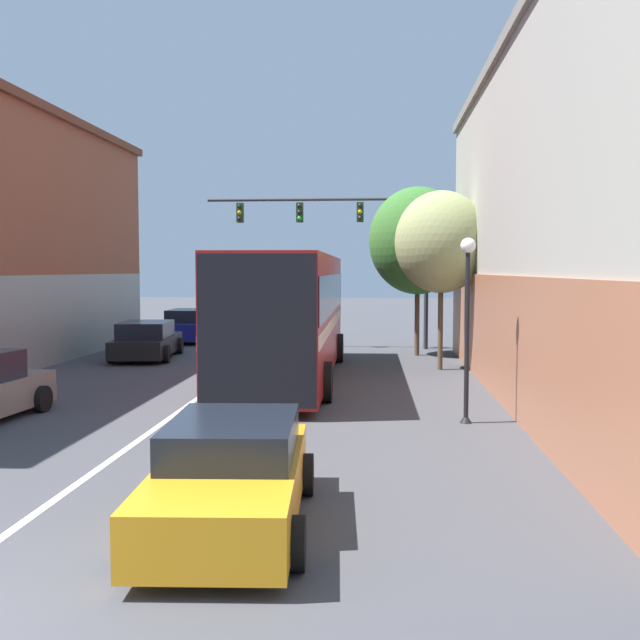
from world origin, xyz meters
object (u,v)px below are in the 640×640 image
object	(u,v)px
parked_car_left_far	(189,326)
street_tree_near	(441,242)
bus	(289,310)
street_lamp	(467,315)
traffic_signal_gantry	(351,231)
hatchback_foreground	(231,476)
parked_car_left_mid	(147,341)
street_tree_far	(418,241)

from	to	relation	value
parked_car_left_far	street_tree_near	size ratio (longest dim) A/B	0.82
parked_car_left_far	bus	bearing A→B (deg)	-153.61
bus	street_lamp	size ratio (longest dim) A/B	3.29
traffic_signal_gantry	bus	bearing A→B (deg)	-99.95
bus	parked_car_left_far	distance (m)	12.68
bus	hatchback_foreground	bearing A→B (deg)	-177.17
parked_car_left_far	traffic_signal_gantry	xyz separation A→B (m)	(7.37, -2.54, 4.09)
parked_car_left_mid	traffic_signal_gantry	size ratio (longest dim) A/B	0.53
hatchback_foreground	parked_car_left_far	size ratio (longest dim) A/B	0.95
hatchback_foreground	parked_car_left_far	distance (m)	24.80
traffic_signal_gantry	parked_car_left_far	bearing A→B (deg)	160.97
street_tree_far	parked_car_left_mid	bearing A→B (deg)	-169.92
street_lamp	street_tree_far	xyz separation A→B (m)	(-0.40, 12.46, 2.01)
parked_car_left_mid	traffic_signal_gantry	xyz separation A→B (m)	(7.26, 4.04, 4.14)
traffic_signal_gantry	hatchback_foreground	bearing A→B (deg)	-91.92
bus	parked_car_left_mid	bearing A→B (deg)	50.66
parked_car_left_far	street_lamp	bearing A→B (deg)	-150.42
bus	street_tree_far	size ratio (longest dim) A/B	2.03
street_tree_near	street_tree_far	distance (m)	4.04
street_tree_near	hatchback_foreground	bearing A→B (deg)	-104.27
street_tree_near	parked_car_left_mid	bearing A→B (deg)	167.77
parked_car_left_far	street_tree_far	distance (m)	11.63
hatchback_foreground	parked_car_left_mid	distance (m)	18.51
traffic_signal_gantry	street_lamp	bearing A→B (deg)	-78.61
parked_car_left_mid	bus	bearing A→B (deg)	-134.53
parked_car_left_far	street_lamp	xyz separation A→B (m)	(10.34, -17.29, 1.60)
parked_car_left_mid	traffic_signal_gantry	bearing A→B (deg)	-66.87
traffic_signal_gantry	street_lamp	xyz separation A→B (m)	(2.97, -14.75, -2.49)
bus	traffic_signal_gantry	size ratio (longest dim) A/B	1.42
parked_car_left_mid	parked_car_left_far	size ratio (longest dim) A/B	1.03
street_tree_far	hatchback_foreground	bearing A→B (deg)	-99.79
bus	street_lamp	bearing A→B (deg)	-144.57
bus	street_lamp	world-z (taller)	street_lamp
bus	parked_car_left_far	world-z (taller)	bus
hatchback_foreground	parked_car_left_mid	size ratio (longest dim) A/B	0.92
hatchback_foreground	street_lamp	bearing A→B (deg)	-32.34
parked_car_left_mid	street_tree_far	size ratio (longest dim) A/B	0.76
parked_car_left_far	street_lamp	world-z (taller)	street_lamp
hatchback_foreground	traffic_signal_gantry	size ratio (longest dim) A/B	0.49
parked_car_left_mid	street_tree_near	distance (m)	11.17
hatchback_foreground	parked_car_left_mid	bearing A→B (deg)	17.56
street_lamp	street_tree_near	bearing A→B (deg)	89.02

